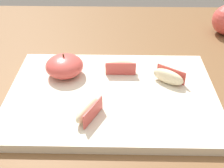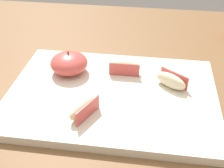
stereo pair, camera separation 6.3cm
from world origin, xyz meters
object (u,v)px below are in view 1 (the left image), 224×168
apple_wedge_front (88,110)px  cutting_board (112,95)px  apple_wedge_left (121,66)px  apple_wedge_right (168,77)px  apple_half_skin_up (64,66)px

apple_wedge_front → cutting_board: bearing=61.4°
cutting_board → apple_wedge_left: (0.02, 0.08, 0.02)m
apple_wedge_right → apple_wedge_front: bearing=-144.7°
apple_wedge_left → apple_wedge_front: bearing=-111.4°
apple_wedge_right → apple_wedge_front: 0.20m
apple_wedge_left → apple_wedge_right: bearing=-21.5°
apple_half_skin_up → cutting_board: bearing=-30.6°
apple_half_skin_up → apple_wedge_left: (0.13, 0.01, -0.01)m
cutting_board → apple_wedge_right: 0.13m
apple_wedge_right → apple_half_skin_up: bearing=173.2°
apple_wedge_right → apple_wedge_left: size_ratio=1.00×
apple_wedge_right → apple_wedge_left: (-0.10, 0.04, 0.00)m
apple_half_skin_up → apple_wedge_front: (0.06, -0.14, -0.01)m
apple_wedge_front → apple_wedge_left: size_ratio=1.04×
apple_wedge_right → cutting_board: bearing=-163.2°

